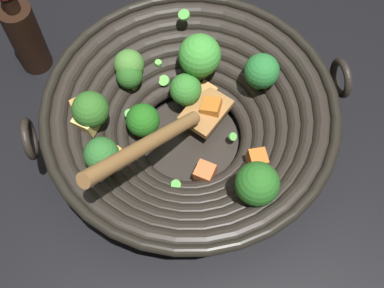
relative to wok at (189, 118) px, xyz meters
name	(u,v)px	position (x,y,z in m)	size (l,w,h in m)	color
ground_plane	(190,142)	(0.00, 0.00, -0.07)	(4.00, 4.00, 0.00)	black
wok	(189,118)	(0.00, 0.00, 0.00)	(0.38, 0.40, 0.20)	black
soy_sauce_bottle	(25,35)	(-0.26, -0.09, 0.00)	(0.05, 0.05, 0.16)	black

